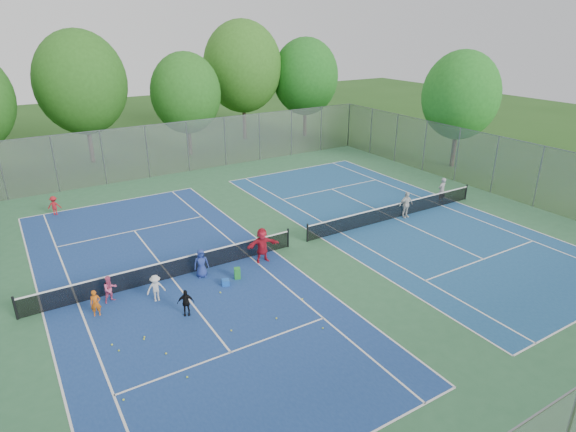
% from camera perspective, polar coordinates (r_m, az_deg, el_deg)
% --- Properties ---
extents(ground, '(120.00, 120.00, 0.00)m').
position_cam_1_polar(ground, '(25.87, 1.16, -3.38)').
color(ground, '#214A17').
rests_on(ground, ground).
extents(court_pad, '(32.00, 32.00, 0.01)m').
position_cam_1_polar(court_pad, '(25.87, 1.16, -3.37)').
color(court_pad, '#2F643E').
rests_on(court_pad, ground).
extents(court_left, '(10.97, 23.77, 0.01)m').
position_cam_1_polar(court_left, '(23.24, -13.63, -7.14)').
color(court_left, navy).
rests_on(court_left, court_pad).
extents(court_right, '(10.97, 23.77, 0.01)m').
position_cam_1_polar(court_right, '(29.93, 12.51, -0.25)').
color(court_right, navy).
rests_on(court_right, court_pad).
extents(net_left, '(12.87, 0.10, 0.91)m').
position_cam_1_polar(net_left, '(23.04, -13.72, -6.19)').
color(net_left, black).
rests_on(net_left, ground).
extents(net_right, '(12.87, 0.10, 0.91)m').
position_cam_1_polar(net_right, '(29.77, 12.58, 0.53)').
color(net_right, black).
rests_on(net_right, ground).
extents(fence_north, '(32.00, 0.10, 4.00)m').
position_cam_1_polar(fence_north, '(38.89, -11.80, 8.05)').
color(fence_north, gray).
rests_on(fence_north, ground).
extents(fence_east, '(0.10, 32.00, 4.00)m').
position_cam_1_polar(fence_east, '(35.94, 23.29, 5.56)').
color(fence_east, gray).
rests_on(fence_east, ground).
extents(tree_nl, '(7.20, 7.20, 10.69)m').
position_cam_1_polar(tree_nl, '(43.37, -23.34, 14.30)').
color(tree_nl, '#443326').
rests_on(tree_nl, ground).
extents(tree_nc, '(6.00, 6.00, 8.85)m').
position_cam_1_polar(tree_nc, '(43.57, -12.01, 14.06)').
color(tree_nc, '#443326').
rests_on(tree_nc, ground).
extents(tree_nr, '(7.60, 7.60, 11.42)m').
position_cam_1_polar(tree_nr, '(48.88, -5.42, 17.20)').
color(tree_nr, '#443326').
rests_on(tree_nr, ground).
extents(tree_ne, '(6.60, 6.60, 9.77)m').
position_cam_1_polar(tree_ne, '(50.25, 2.08, 16.18)').
color(tree_ne, '#443326').
rests_on(tree_ne, ground).
extents(tree_side_e, '(6.00, 6.00, 9.20)m').
position_cam_1_polar(tree_side_e, '(41.11, 19.80, 13.31)').
color(tree_side_e, '#443326').
rests_on(tree_side_e, ground).
extents(ball_crate, '(0.41, 0.41, 0.28)m').
position_cam_1_polar(ball_crate, '(22.16, -7.40, -7.83)').
color(ball_crate, blue).
rests_on(ball_crate, ground).
extents(ball_hopper, '(0.35, 0.35, 0.54)m').
position_cam_1_polar(ball_hopper, '(22.57, -6.03, -6.78)').
color(ball_hopper, green).
rests_on(ball_hopper, ground).
extents(student_a, '(0.47, 0.35, 1.15)m').
position_cam_1_polar(student_a, '(21.15, -21.84, -9.59)').
color(student_a, '#CB5B13').
rests_on(student_a, ground).
extents(student_b, '(0.68, 0.58, 1.22)m').
position_cam_1_polar(student_b, '(21.91, -20.34, -8.12)').
color(student_b, '#D95480').
rests_on(student_b, ground).
extents(student_c, '(0.83, 0.53, 1.22)m').
position_cam_1_polar(student_c, '(21.37, -15.39, -8.25)').
color(student_c, silver).
rests_on(student_c, ground).
extents(student_d, '(0.74, 0.52, 1.16)m').
position_cam_1_polar(student_d, '(20.14, -12.02, -10.02)').
color(student_d, black).
rests_on(student_d, ground).
extents(student_e, '(0.77, 0.59, 1.40)m').
position_cam_1_polar(student_e, '(22.77, -10.25, -5.53)').
color(student_e, navy).
rests_on(student_e, ground).
extents(student_f, '(1.72, 0.76, 1.79)m').
position_cam_1_polar(student_f, '(23.73, -3.07, -3.47)').
color(student_f, red).
rests_on(student_f, ground).
extents(child_far_baseline, '(0.89, 0.71, 1.21)m').
position_cam_1_polar(child_far_baseline, '(32.86, -25.96, 1.11)').
color(child_far_baseline, '#AD1820').
rests_on(child_far_baseline, ground).
extents(instructor, '(0.65, 0.45, 1.68)m').
position_cam_1_polar(instructor, '(33.15, 17.77, 2.93)').
color(instructor, gray).
rests_on(instructor, ground).
extents(teen_court_b, '(0.99, 0.47, 1.64)m').
position_cam_1_polar(teen_court_b, '(29.97, 13.80, 1.31)').
color(teen_court_b, silver).
rests_on(teen_court_b, ground).
extents(tennis_ball_0, '(0.07, 0.07, 0.07)m').
position_cam_1_polar(tennis_ball_0, '(18.49, -14.25, -15.56)').
color(tennis_ball_0, yellow).
rests_on(tennis_ball_0, ground).
extents(tennis_ball_1, '(0.07, 0.07, 0.07)m').
position_cam_1_polar(tennis_ball_1, '(19.75, -1.38, -12.07)').
color(tennis_ball_1, '#CCD431').
rests_on(tennis_ball_1, ground).
extents(tennis_ball_2, '(0.07, 0.07, 0.07)m').
position_cam_1_polar(tennis_ball_2, '(20.97, 1.70, -9.84)').
color(tennis_ball_2, yellow).
rests_on(tennis_ball_2, ground).
extents(tennis_ball_3, '(0.07, 0.07, 0.07)m').
position_cam_1_polar(tennis_ball_3, '(19.48, -20.14, -14.17)').
color(tennis_ball_3, '#CBE435').
rests_on(tennis_ball_3, ground).
extents(tennis_ball_4, '(0.07, 0.07, 0.07)m').
position_cam_1_polar(tennis_ball_4, '(19.10, -19.40, -14.85)').
color(tennis_ball_4, '#A1C12C').
rests_on(tennis_ball_4, ground).
extents(tennis_ball_5, '(0.07, 0.07, 0.07)m').
position_cam_1_polar(tennis_ball_5, '(19.51, -16.65, -13.62)').
color(tennis_ball_5, gold).
rests_on(tennis_ball_5, ground).
extents(tennis_ball_6, '(0.07, 0.07, 0.07)m').
position_cam_1_polar(tennis_ball_6, '(17.34, -11.86, -18.23)').
color(tennis_ball_6, '#B8DD33').
rests_on(tennis_ball_6, ground).
extents(tennis_ball_7, '(0.07, 0.07, 0.07)m').
position_cam_1_polar(tennis_ball_7, '(17.04, -18.91, -19.95)').
color(tennis_ball_7, '#CBE535').
rests_on(tennis_ball_7, ground).
extents(tennis_ball_8, '(0.07, 0.07, 0.07)m').
position_cam_1_polar(tennis_ball_8, '(19.19, -6.74, -13.37)').
color(tennis_ball_8, gold).
rests_on(tennis_ball_8, ground).
extents(tennis_ball_9, '(0.07, 0.07, 0.07)m').
position_cam_1_polar(tennis_ball_9, '(21.62, -8.04, -9.00)').
color(tennis_ball_9, '#B2D230').
rests_on(tennis_ball_9, ground).
extents(tennis_ball_10, '(0.07, 0.07, 0.07)m').
position_cam_1_polar(tennis_ball_10, '(19.40, -16.70, -13.85)').
color(tennis_ball_10, gold).
rests_on(tennis_ball_10, ground).
extents(tennis_ball_11, '(0.07, 0.07, 0.07)m').
position_cam_1_polar(tennis_ball_11, '(19.24, 4.15, -13.16)').
color(tennis_ball_11, '#B1C82E').
rests_on(tennis_ball_11, ground).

